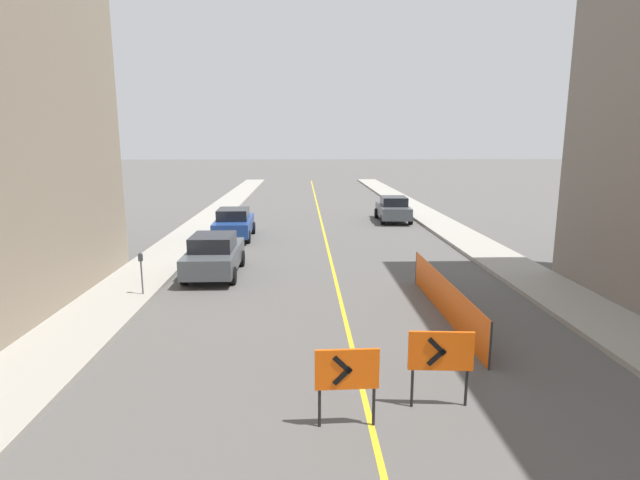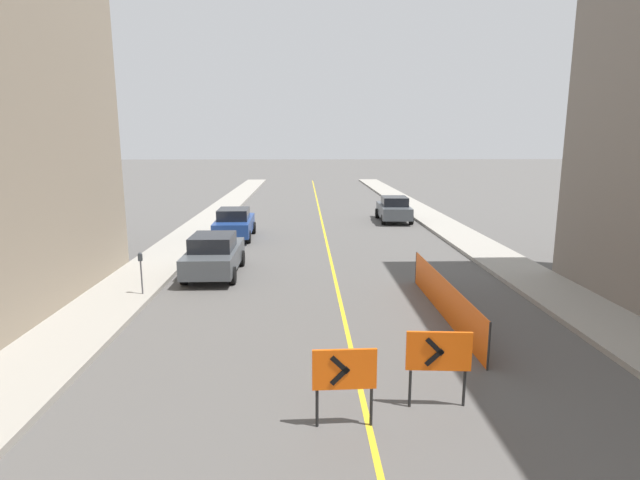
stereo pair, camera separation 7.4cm
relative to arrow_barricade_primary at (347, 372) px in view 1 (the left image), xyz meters
name	(u,v)px [view 1 (the left image)]	position (x,y,z in m)	size (l,w,h in m)	color
lane_stripe	(323,228)	(0.45, 20.94, -1.03)	(0.12, 71.93, 0.01)	gold
sidewalk_left	(200,227)	(-6.74, 20.94, -0.95)	(2.30, 71.93, 0.16)	#9E998E
sidewalk_right	(443,226)	(7.64, 20.94, -0.95)	(2.30, 71.93, 0.16)	#9E998E
arrow_barricade_primary	(347,372)	(0.00, 0.00, 0.00)	(1.14, 0.11, 1.46)	#EF560C
arrow_barricade_secondary	(441,354)	(1.83, 0.62, 0.04)	(1.23, 0.15, 1.51)	#EF560C
safety_mesh_fence	(445,297)	(3.35, 5.61, -0.47)	(0.10, 7.07, 1.13)	#EF560C
parked_car_curb_near	(214,255)	(-4.11, 10.45, -0.23)	(1.93, 4.31, 1.59)	#474C51
parked_car_curb_mid	(234,223)	(-4.34, 17.79, -0.23)	(1.95, 4.34, 1.59)	navy
parked_car_curb_far	(393,209)	(5.03, 23.18, -0.23)	(1.99, 4.38, 1.59)	#474C51
parking_meter_far_curb	(141,265)	(-5.94, 7.59, 0.09)	(0.12, 0.11, 1.38)	#4C4C51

